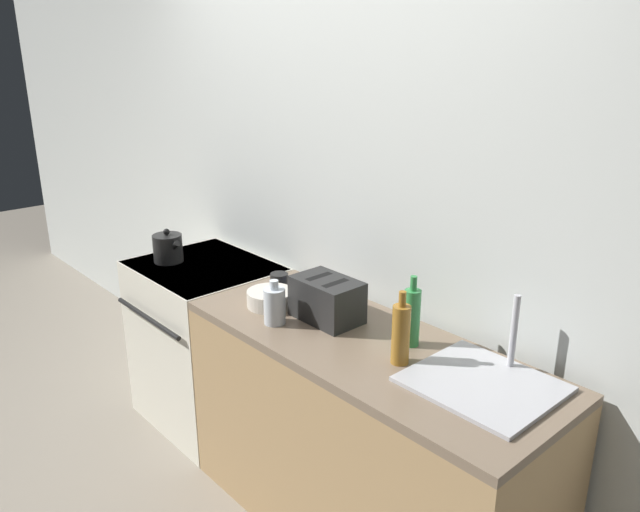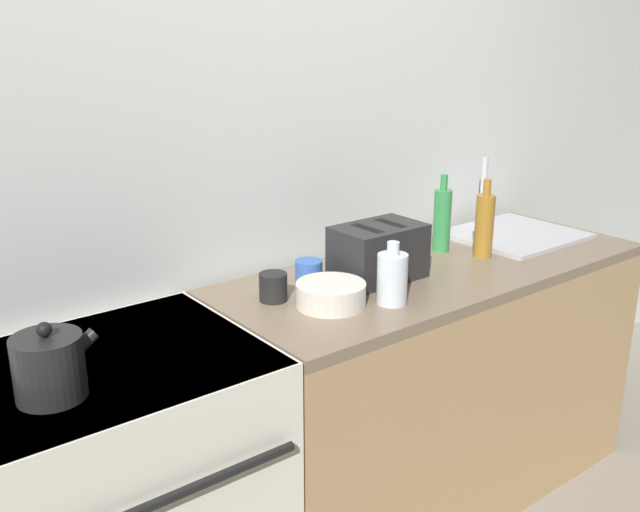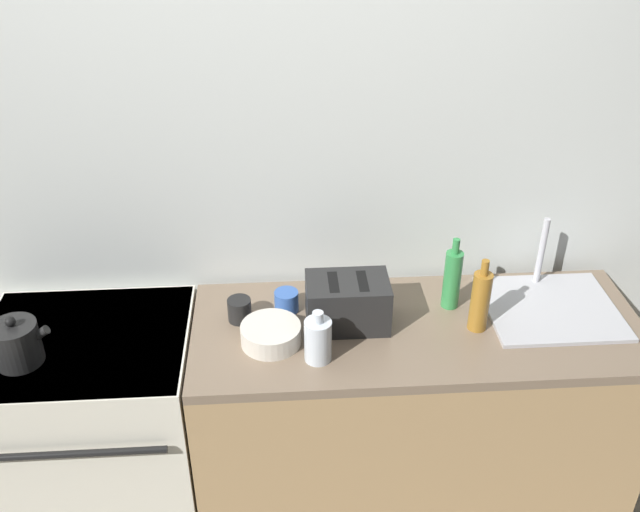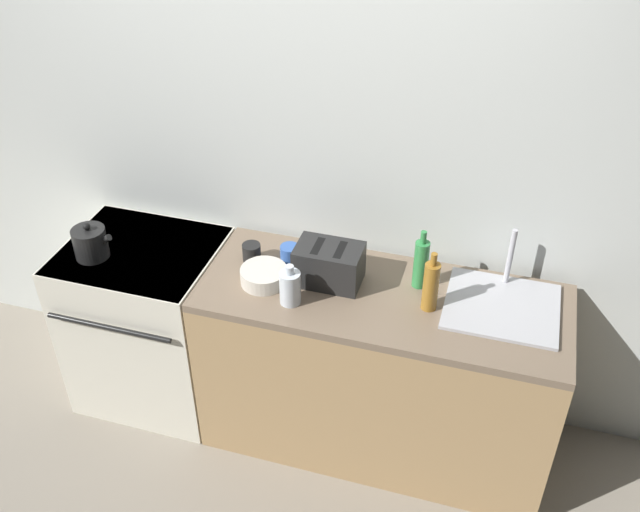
% 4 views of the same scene
% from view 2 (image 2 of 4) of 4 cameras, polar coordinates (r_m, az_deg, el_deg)
% --- Properties ---
extents(wall_back, '(8.00, 0.05, 2.60)m').
position_cam_2_polar(wall_back, '(2.25, -6.82, 8.87)').
color(wall_back, silver).
rests_on(wall_back, ground_plane).
extents(stove, '(0.71, 0.64, 0.88)m').
position_cam_2_polar(stove, '(2.03, -15.27, -18.89)').
color(stove, silver).
rests_on(stove, ground_plane).
extents(counter_block, '(1.57, 0.61, 0.88)m').
position_cam_2_polar(counter_block, '(2.60, 8.93, -9.98)').
color(counter_block, tan).
rests_on(counter_block, ground_plane).
extents(kettle, '(0.19, 0.15, 0.18)m').
position_cam_2_polar(kettle, '(1.65, -20.81, -8.25)').
color(kettle, black).
rests_on(kettle, stove).
extents(toaster, '(0.28, 0.18, 0.17)m').
position_cam_2_polar(toaster, '(2.26, 4.69, 0.32)').
color(toaster, black).
rests_on(toaster, counter_block).
extents(sink_tray, '(0.46, 0.41, 0.28)m').
position_cam_2_polar(sink_tray, '(2.83, 15.16, 1.85)').
color(sink_tray, '#B7B7BC').
rests_on(sink_tray, counter_block).
extents(bottle_amber, '(0.07, 0.07, 0.27)m').
position_cam_2_polar(bottle_amber, '(2.53, 13.01, 2.47)').
color(bottle_amber, '#9E6B23').
rests_on(bottle_amber, counter_block).
extents(bottle_clear, '(0.09, 0.09, 0.19)m').
position_cam_2_polar(bottle_clear, '(2.06, 5.80, -1.75)').
color(bottle_clear, silver).
rests_on(bottle_clear, counter_block).
extents(bottle_green, '(0.06, 0.06, 0.28)m').
position_cam_2_polar(bottle_green, '(2.56, 9.74, 2.93)').
color(bottle_green, '#338C47').
rests_on(bottle_green, counter_block).
extents(cup_blue, '(0.09, 0.09, 0.08)m').
position_cam_2_polar(cup_blue, '(2.21, -0.91, -1.33)').
color(cup_blue, '#3860B2').
rests_on(cup_blue, counter_block).
extents(cup_black, '(0.08, 0.08, 0.08)m').
position_cam_2_polar(cup_black, '(2.09, -3.77, -2.49)').
color(cup_black, black).
rests_on(cup_black, counter_block).
extents(bowl, '(0.20, 0.20, 0.07)m').
position_cam_2_polar(bowl, '(2.05, 0.87, -3.08)').
color(bowl, beige).
rests_on(bowl, counter_block).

